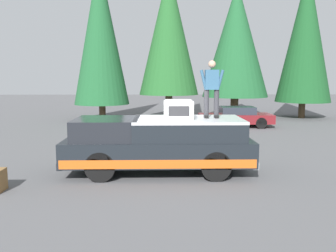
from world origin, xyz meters
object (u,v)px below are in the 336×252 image
Objects in this scene: parked_car_maroon at (236,117)px; pickup_truck at (159,144)px; compressor_unit at (178,110)px; person_on_truck_bed at (212,88)px.

pickup_truck is at bearing 155.67° from parked_car_maroon.
compressor_unit is at bearing -106.95° from pickup_truck.
parked_car_maroon is (9.82, -3.78, -1.35)m from compressor_unit.
pickup_truck is 1.35× the size of parked_car_maroon.
compressor_unit is at bearing 158.94° from parked_car_maroon.
compressor_unit is 0.20× the size of parked_car_maroon.
pickup_truck is 2.30m from person_on_truck_bed.
compressor_unit reaches higher than parked_car_maroon.
compressor_unit is at bearing 105.11° from person_on_truck_bed.
compressor_unit reaches higher than pickup_truck.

